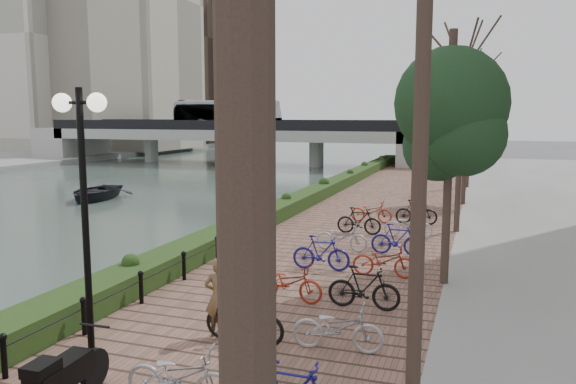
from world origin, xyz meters
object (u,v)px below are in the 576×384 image
at_px(motorcycle, 65,375).
at_px(boat, 95,192).
at_px(lamppost, 83,169).
at_px(pedestrian, 219,297).

xyz_separation_m(motorcycle, boat, (-15.32, 20.27, -0.55)).
bearing_deg(motorcycle, lamppost, 111.44).
distance_m(pedestrian, boat, 23.51).
xyz_separation_m(lamppost, pedestrian, (1.54, 1.94, -2.69)).
bearing_deg(pedestrian, motorcycle, 59.59).
bearing_deg(boat, motorcycle, -63.67).
height_order(motorcycle, pedestrian, pedestrian).
height_order(pedestrian, boat, pedestrian).
relative_size(lamppost, motorcycle, 2.80).
height_order(lamppost, boat, lamppost).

